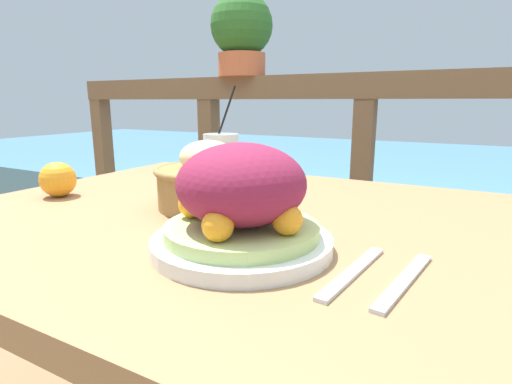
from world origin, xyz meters
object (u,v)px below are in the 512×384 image
salad_plate (242,205)px  bread_basket (208,180)px  drink_glass (221,162)px  potted_plant (242,32)px

salad_plate → bread_basket: salad_plate is taller
salad_plate → drink_glass: 0.40m
drink_glass → potted_plant: potted_plant is taller
salad_plate → potted_plant: 1.24m
bread_basket → potted_plant: potted_plant is taller
salad_plate → drink_glass: (-0.24, 0.32, 0.00)m
salad_plate → drink_glass: drink_glass is taller
bread_basket → potted_plant: 1.02m
drink_glass → bread_basket: (0.07, -0.15, -0.01)m
salad_plate → potted_plant: potted_plant is taller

